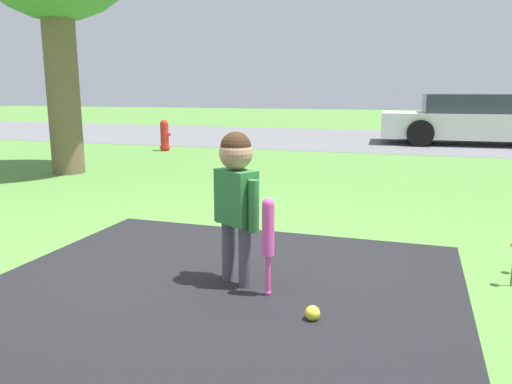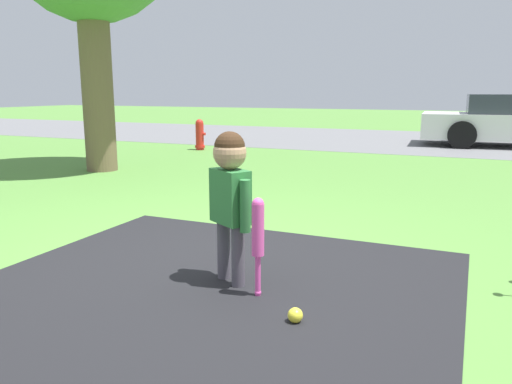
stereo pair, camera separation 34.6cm
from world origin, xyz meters
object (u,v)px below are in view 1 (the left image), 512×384
child (236,187)px  sports_ball (313,313)px  baseball_bat (268,233)px  parked_car (480,120)px  fire_hydrant (165,136)px

child → sports_ball: (0.57, -0.38, -0.59)m
child → baseball_bat: size_ratio=1.60×
parked_car → fire_hydrant: bearing=-155.3°
baseball_bat → parked_car: 9.94m
fire_hydrant → parked_car: size_ratio=0.14×
child → parked_car: size_ratio=0.22×
child → fire_hydrant: (-3.85, 6.28, -0.32)m
sports_ball → fire_hydrant: size_ratio=0.13×
fire_hydrant → parked_car: bearing=27.8°
baseball_bat → fire_hydrant: size_ratio=0.95×
sports_ball → parked_car: (1.81, 9.95, 0.50)m
child → sports_ball: size_ratio=11.82×
sports_ball → fire_hydrant: fire_hydrant is taller
child → sports_ball: 0.90m
child → sports_ball: child is taller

